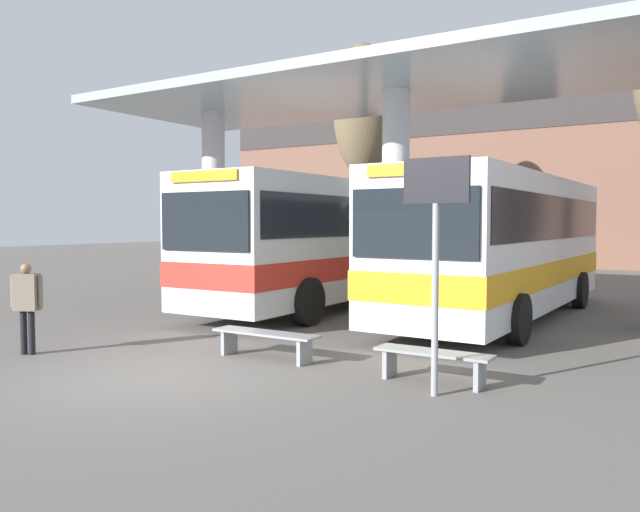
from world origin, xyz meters
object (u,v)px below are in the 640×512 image
(info_sign_platform, at_px, (436,227))
(transit_bus_left_bay, at_px, (331,237))
(transit_bus_center_bay, at_px, (502,241))
(waiting_bench_near_pillar, at_px, (265,338))
(waiting_bench_mid_platform, at_px, (433,359))
(pedestrian_waiting, at_px, (27,299))
(poplar_tree_behind_left, at_px, (363,112))

(info_sign_platform, bearing_deg, transit_bus_left_bay, 129.48)
(transit_bus_center_bay, xyz_separation_m, waiting_bench_near_pillar, (-2.11, -6.69, -1.51))
(waiting_bench_near_pillar, bearing_deg, waiting_bench_mid_platform, -0.00)
(info_sign_platform, bearing_deg, waiting_bench_mid_platform, 112.91)
(info_sign_platform, xyz_separation_m, pedestrian_waiting, (-7.00, -1.26, -1.27))
(waiting_bench_near_pillar, distance_m, poplar_tree_behind_left, 18.04)
(transit_bus_center_bay, distance_m, info_sign_platform, 7.42)
(transit_bus_center_bay, xyz_separation_m, waiting_bench_mid_platform, (0.88, -6.69, -1.52))
(waiting_bench_mid_platform, height_order, pedestrian_waiting, pedestrian_waiting)
(transit_bus_left_bay, bearing_deg, info_sign_platform, 129.24)
(info_sign_platform, height_order, pedestrian_waiting, info_sign_platform)
(transit_bus_center_bay, bearing_deg, waiting_bench_mid_platform, 98.70)
(pedestrian_waiting, bearing_deg, waiting_bench_near_pillar, 0.85)
(transit_bus_center_bay, relative_size, waiting_bench_near_pillar, 5.28)
(transit_bus_left_bay, height_order, waiting_bench_mid_platform, transit_bus_left_bay)
(info_sign_platform, relative_size, poplar_tree_behind_left, 0.32)
(transit_bus_center_bay, relative_size, pedestrian_waiting, 6.53)
(pedestrian_waiting, relative_size, poplar_tree_behind_left, 0.16)
(pedestrian_waiting, bearing_deg, transit_bus_left_bay, 55.62)
(waiting_bench_mid_platform, distance_m, info_sign_platform, 2.01)
(waiting_bench_near_pillar, xyz_separation_m, poplar_tree_behind_left, (-6.33, 15.51, 6.68))
(transit_bus_center_bay, relative_size, waiting_bench_mid_platform, 6.10)
(poplar_tree_behind_left, bearing_deg, waiting_bench_near_pillar, -67.82)
(waiting_bench_mid_platform, distance_m, poplar_tree_behind_left, 19.29)
(transit_bus_center_bay, relative_size, info_sign_platform, 3.30)
(transit_bus_center_bay, bearing_deg, poplar_tree_behind_left, -45.08)
(transit_bus_center_bay, xyz_separation_m, pedestrian_waiting, (-5.86, -8.58, -0.89))
(info_sign_platform, bearing_deg, waiting_bench_near_pillar, 169.11)
(transit_bus_center_bay, bearing_deg, info_sign_platform, 100.10)
(waiting_bench_near_pillar, bearing_deg, transit_bus_center_bay, 72.51)
(transit_bus_left_bay, height_order, waiting_bench_near_pillar, transit_bus_left_bay)
(waiting_bench_near_pillar, relative_size, info_sign_platform, 0.63)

